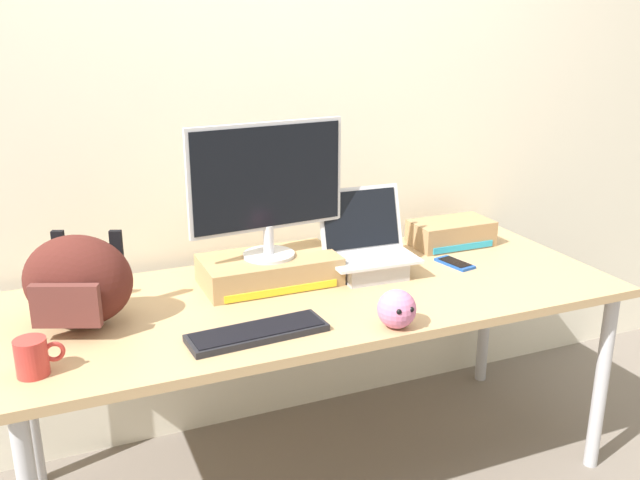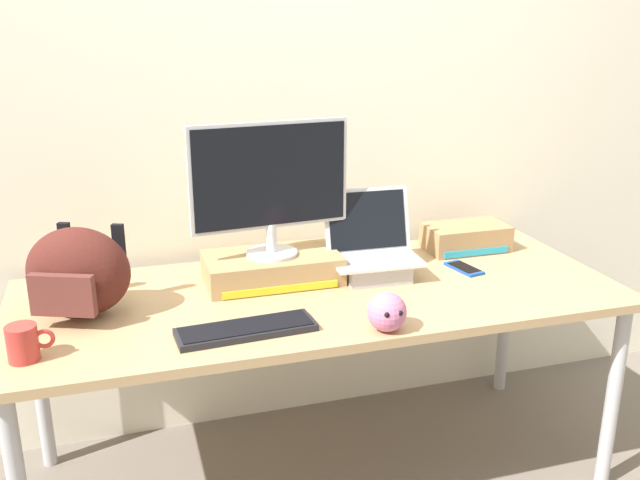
# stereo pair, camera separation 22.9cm
# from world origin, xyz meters

# --- Properties ---
(ground_plane) EXTENTS (20.00, 20.00, 0.00)m
(ground_plane) POSITION_xyz_m (0.00, 0.00, 0.00)
(ground_plane) COLOR #70665B
(back_wall) EXTENTS (7.00, 0.10, 2.60)m
(back_wall) POSITION_xyz_m (0.00, 0.51, 1.30)
(back_wall) COLOR silver
(back_wall) RESTS_ON ground
(desk) EXTENTS (2.02, 0.82, 0.72)m
(desk) POSITION_xyz_m (0.00, 0.00, 0.66)
(desk) COLOR tan
(desk) RESTS_ON ground
(toner_box_yellow) EXTENTS (0.46, 0.26, 0.10)m
(toner_box_yellow) POSITION_xyz_m (-0.13, 0.14, 0.77)
(toner_box_yellow) COLOR #A88456
(toner_box_yellow) RESTS_ON desk
(desktop_monitor) EXTENTS (0.55, 0.18, 0.46)m
(desktop_monitor) POSITION_xyz_m (-0.13, 0.14, 1.07)
(desktop_monitor) COLOR silver
(desktop_monitor) RESTS_ON toner_box_yellow
(open_laptop) EXTENTS (0.32, 0.25, 0.30)m
(open_laptop) POSITION_xyz_m (0.22, 0.08, 0.78)
(open_laptop) COLOR #ADADB2
(open_laptop) RESTS_ON desk
(external_keyboard) EXTENTS (0.41, 0.16, 0.02)m
(external_keyboard) POSITION_xyz_m (-0.30, -0.25, 0.73)
(external_keyboard) COLOR black
(external_keyboard) RESTS_ON desk
(messenger_backpack) EXTENTS (0.38, 0.32, 0.28)m
(messenger_backpack) POSITION_xyz_m (-0.76, 0.03, 0.86)
(messenger_backpack) COLOR #4C1E19
(messenger_backpack) RESTS_ON desk
(coffee_mug) EXTENTS (0.12, 0.08, 0.10)m
(coffee_mug) POSITION_xyz_m (-0.90, -0.24, 0.77)
(coffee_mug) COLOR #B2332D
(coffee_mug) RESTS_ON desk
(cell_phone) EXTENTS (0.10, 0.16, 0.01)m
(cell_phone) POSITION_xyz_m (0.56, 0.04, 0.73)
(cell_phone) COLOR #19479E
(cell_phone) RESTS_ON desk
(plush_toy) EXTENTS (0.12, 0.12, 0.12)m
(plush_toy) POSITION_xyz_m (0.10, -0.35, 0.78)
(plush_toy) COLOR #CC7099
(plush_toy) RESTS_ON desk
(toner_box_cyan) EXTENTS (0.32, 0.18, 0.10)m
(toner_box_cyan) POSITION_xyz_m (0.67, 0.25, 0.77)
(toner_box_cyan) COLOR #9E7A51
(toner_box_cyan) RESTS_ON desk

